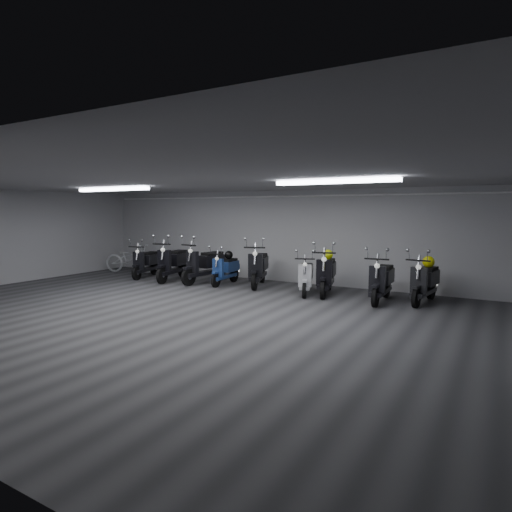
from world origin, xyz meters
The scene contains 19 objects.
floor centered at (0.00, 0.00, -0.01)m, with size 14.00×10.00×0.01m, color #333335.
ceiling centered at (0.00, 0.00, 2.80)m, with size 14.00×10.00×0.01m, color gray.
back_wall centered at (0.00, 5.00, 1.40)m, with size 14.00×0.01×2.80m, color #ACACAE.
fluor_strip_left centered at (-3.00, 1.00, 2.74)m, with size 2.40×0.18×0.08m, color white.
fluor_strip_right centered at (3.00, 1.00, 2.74)m, with size 2.40×0.18×0.08m, color white.
conduit centered at (0.00, 4.92, 2.62)m, with size 0.05×0.05×13.60m, color white.
scooter_0 centered at (-4.32, 3.44, 0.66)m, with size 0.59×1.76×1.31m, color black, non-canonical shape.
scooter_1 centered at (-3.13, 3.41, 0.74)m, with size 0.67×2.00×1.49m, color black, non-canonical shape.
scooter_3 centered at (-2.02, 3.57, 0.74)m, with size 0.66×1.99×1.48m, color black, non-canonical shape.
scooter_4 centered at (-1.30, 3.62, 0.60)m, with size 0.54×1.61×1.20m, color navy, non-canonical shape.
scooter_5 centered at (-0.31, 3.87, 0.73)m, with size 0.66×1.97×1.47m, color black, non-canonical shape.
scooter_6 centered at (1.36, 3.48, 0.62)m, with size 0.55×1.66×1.23m, color #B9BABD, non-canonical shape.
scooter_7 centered at (1.84, 3.70, 0.72)m, with size 0.64×1.93×1.44m, color black, non-canonical shape.
scooter_8 centered at (3.33, 3.46, 0.69)m, with size 0.61×1.84×1.37m, color black, non-canonical shape.
scooter_9 centered at (4.24, 3.84, 0.67)m, with size 0.60×1.80×1.34m, color black, non-canonical shape.
bicycle centered at (-5.60, 4.00, 0.61)m, with size 0.66×1.88×1.22m, color silver.
helmet_0 centered at (4.27, 4.08, 0.97)m, with size 0.28×0.28×0.28m, color yellow.
helmet_1 centered at (-1.32, 3.85, 0.87)m, with size 0.25×0.25×0.25m, color black.
helmet_2 centered at (1.77, 3.96, 1.03)m, with size 0.27×0.27×0.27m, color #DCF20E.
Camera 1 is at (5.79, -6.79, 2.20)m, focal length 30.01 mm.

